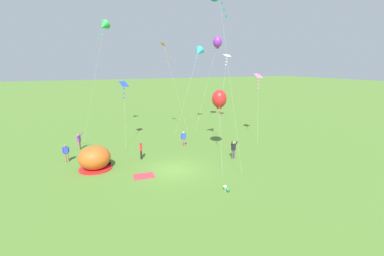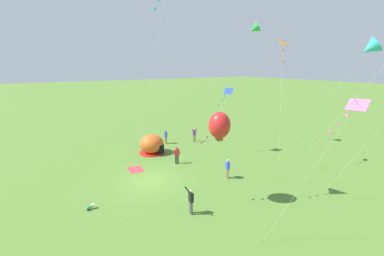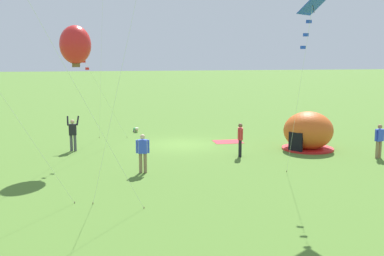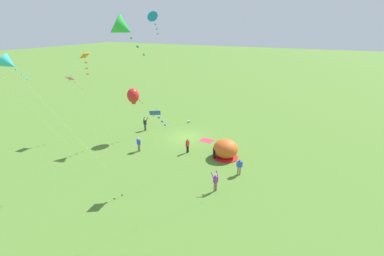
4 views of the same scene
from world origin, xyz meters
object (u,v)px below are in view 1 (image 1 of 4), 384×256
kite_cyan (199,52)px  person_far_back (79,141)px  person_watching_sky (183,138)px  kite_orange (165,49)px  person_center_field (66,152)px  kite_red (219,99)px  toddler_crawling (227,189)px  kite_white (227,57)px  kite_pink (258,78)px  kite_green (104,26)px  person_flying_kite (233,149)px  person_with_toddler (141,150)px  kite_purple (217,42)px  kite_blue (124,86)px  popup_tent (95,158)px

kite_cyan → person_far_back: bearing=-162.5°
person_watching_sky → kite_orange: size_ratio=0.15×
person_center_field → kite_red: (14.61, -2.99, 4.64)m
person_center_field → kite_cyan: size_ratio=0.15×
toddler_crawling → kite_red: 10.33m
kite_orange → kite_white: size_ratio=1.09×
person_far_back → kite_cyan: size_ratio=0.16×
person_watching_sky → kite_pink: size_ratio=0.22×
toddler_crawling → person_watching_sky: 11.15m
kite_green → kite_red: 17.26m
person_flying_kite → kite_white: 17.71m
toddler_crawling → person_center_field: size_ratio=0.32×
person_center_field → kite_pink: 22.39m
person_with_toddler → person_far_back: bearing=135.0°
kite_orange → kite_purple: size_ratio=0.90×
person_flying_kite → kite_purple: 18.74m
person_center_field → kite_red: size_ratio=0.26×
kite_cyan → kite_red: 13.13m
toddler_crawling → person_far_back: size_ratio=0.29×
kite_orange → kite_blue: 7.14m
kite_orange → kite_red: 10.76m
popup_tent → kite_white: (19.57, 10.97, 8.98)m
person_flying_kite → kite_cyan: bearing=79.1°
person_flying_kite → kite_purple: (5.62, 14.00, 11.13)m
toddler_crawling → person_center_field: bearing=134.9°
person_far_back → kite_orange: size_ratio=0.16×
kite_green → kite_pink: 19.75m
kite_orange → kite_white: 10.36m
person_center_field → person_far_back: size_ratio=0.91×
person_far_back → kite_orange: (10.72, 2.52, 9.82)m
person_watching_sky → kite_purple: kite_purple is taller
person_with_toddler → person_watching_sky: (5.26, 2.11, 0.00)m
person_center_field → person_with_toddler: (6.64, -2.00, 0.00)m
kite_orange → kite_pink: bearing=-32.9°
kite_cyan → kite_white: size_ratio=1.08×
person_far_back → kite_green: (3.97, 5.56, 12.53)m
person_center_field → kite_green: (5.12, 9.05, 12.56)m
person_with_toddler → kite_blue: (-0.29, 6.34, 5.62)m
kite_cyan → toddler_crawling: bearing=-108.9°
kite_orange → kite_red: bearing=-73.0°
person_far_back → kite_orange: 14.75m
popup_tent → kite_green: size_ratio=0.20×
person_watching_sky → kite_white: kite_white is taller
kite_green → kite_orange: (6.74, -3.05, -2.71)m
kite_green → kite_red: size_ratio=2.13×
kite_cyan → kite_green: (-12.56, 0.36, 2.78)m
popup_tent → kite_orange: (9.47, 8.86, 9.82)m
kite_orange → kite_white: (10.11, 2.11, -0.84)m
person_watching_sky → kite_orange: bearing=90.4°
person_flying_kite → person_center_field: bearing=160.0°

